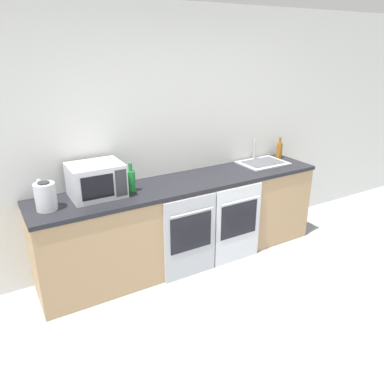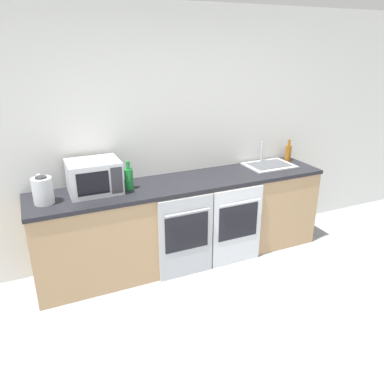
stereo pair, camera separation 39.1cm
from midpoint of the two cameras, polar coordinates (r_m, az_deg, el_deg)
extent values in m
cube|color=silver|center=(4.01, -6.34, 8.30)|extent=(10.00, 0.06, 2.60)
cube|color=tan|center=(4.01, -3.86, -4.77)|extent=(3.07, 0.61, 0.87)
cube|color=black|center=(3.83, -4.02, 1.32)|extent=(3.10, 0.63, 0.04)
cube|color=#A8AAAF|center=(3.71, -3.30, -7.12)|extent=(0.57, 0.03, 0.86)
cube|color=black|center=(3.67, -3.19, -6.30)|extent=(0.45, 0.01, 0.38)
cylinder|color=#A8AAAF|center=(3.55, -3.10, -3.25)|extent=(0.47, 0.02, 0.02)
cube|color=silver|center=(3.98, 4.20, -5.08)|extent=(0.57, 0.03, 0.86)
cube|color=black|center=(3.94, 4.38, -4.29)|extent=(0.45, 0.01, 0.38)
cylinder|color=silver|center=(3.83, 4.66, -1.40)|extent=(0.47, 0.02, 0.02)
cube|color=#B7BABF|center=(3.56, -17.50, 1.69)|extent=(0.47, 0.38, 0.31)
cube|color=black|center=(3.37, -17.42, 0.63)|extent=(0.28, 0.01, 0.21)
cube|color=#2D2D33|center=(3.42, -13.97, 1.28)|extent=(0.10, 0.01, 0.25)
cylinder|color=silver|center=(3.60, -24.99, -0.44)|extent=(0.08, 0.08, 0.16)
cylinder|color=silver|center=(3.56, -25.26, 1.19)|extent=(0.03, 0.03, 0.06)
cylinder|color=#19722D|center=(3.60, -12.35, 1.55)|extent=(0.08, 0.08, 0.20)
cylinder|color=#19722D|center=(3.56, -12.53, 3.67)|extent=(0.03, 0.03, 0.08)
cylinder|color=#8C5114|center=(4.68, 10.84, 6.18)|extent=(0.07, 0.07, 0.19)
cylinder|color=#8C5114|center=(4.65, 10.96, 7.74)|extent=(0.03, 0.03, 0.07)
cylinder|color=#B7BABF|center=(3.42, -24.52, -0.71)|extent=(0.18, 0.18, 0.24)
cylinder|color=#262628|center=(3.38, -24.84, 1.23)|extent=(0.10, 0.10, 0.01)
cube|color=#A8AAAF|center=(4.45, 8.29, 4.37)|extent=(0.54, 0.41, 0.01)
cube|color=#4C4F54|center=(4.44, 8.30, 4.50)|extent=(0.43, 0.29, 0.01)
cylinder|color=#A8AAAF|center=(4.54, 7.10, 6.38)|extent=(0.02, 0.02, 0.23)
camera|label=1|loc=(0.20, -92.86, -1.12)|focal=35.00mm
camera|label=2|loc=(0.20, 87.14, 1.12)|focal=35.00mm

